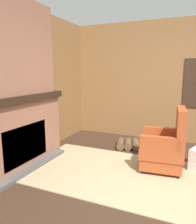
% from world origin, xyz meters
% --- Properties ---
extents(ground_plane, '(14.00, 14.00, 0.00)m').
position_xyz_m(ground_plane, '(0.00, 0.00, 0.00)').
color(ground_plane, '#3D281C').
extents(wood_panel_wall_left, '(0.06, 5.56, 2.66)m').
position_xyz_m(wood_panel_wall_left, '(-2.51, 0.00, 1.33)').
color(wood_panel_wall_left, olive).
rests_on(wood_panel_wall_left, ground).
extents(wood_panel_wall_back, '(5.56, 0.09, 2.66)m').
position_xyz_m(wood_panel_wall_back, '(0.01, 2.51, 1.33)').
color(wood_panel_wall_back, olive).
rests_on(wood_panel_wall_back, ground).
extents(fireplace_hearth, '(0.54, 1.94, 1.19)m').
position_xyz_m(fireplace_hearth, '(-2.30, 0.00, 0.59)').
color(fireplace_hearth, '#93604C').
rests_on(fireplace_hearth, ground).
extents(chimney_breast, '(0.29, 1.62, 1.45)m').
position_xyz_m(chimney_breast, '(-2.32, 0.00, 1.92)').
color(chimney_breast, '#93604C').
rests_on(chimney_breast, fireplace_hearth).
extents(area_rug, '(3.36, 1.71, 0.01)m').
position_xyz_m(area_rug, '(-0.56, 0.43, 0.01)').
color(area_rug, tan).
rests_on(area_rug, ground).
extents(armchair, '(0.71, 0.71, 1.01)m').
position_xyz_m(armchair, '(-0.14, 0.85, 0.36)').
color(armchair, '#A84723').
rests_on(armchair, ground).
extents(firewood_stack, '(0.56, 0.51, 0.15)m').
position_xyz_m(firewood_stack, '(-0.95, 1.62, 0.08)').
color(firewood_stack, brown).
rests_on(firewood_stack, ground).
extents(oil_lamp_vase, '(0.12, 0.12, 0.29)m').
position_xyz_m(oil_lamp_vase, '(-2.35, -0.24, 1.29)').
color(oil_lamp_vase, '#99B29E').
rests_on(oil_lamp_vase, fireplace_hearth).
extents(storage_case, '(0.17, 0.23, 0.14)m').
position_xyz_m(storage_case, '(-2.35, 0.15, 1.26)').
color(storage_case, black).
rests_on(storage_case, fireplace_hearth).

